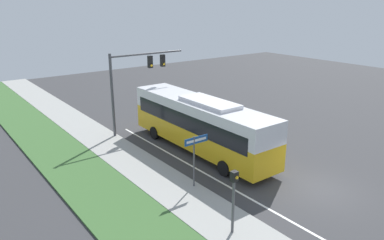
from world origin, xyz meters
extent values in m
plane|color=#38383A|center=(0.00, 0.00, 0.00)|extent=(80.00, 80.00, 0.00)
cube|color=#9E9E99|center=(-6.20, 0.00, 0.06)|extent=(2.80, 80.00, 0.12)
cube|color=silver|center=(-3.60, 0.00, 0.00)|extent=(0.14, 30.00, 0.01)
cube|color=gold|center=(-1.70, 8.04, 1.26)|extent=(2.50, 12.13, 1.64)
cube|color=silver|center=(-1.70, 8.04, 2.75)|extent=(2.50, 12.13, 1.34)
cube|color=black|center=(-1.70, 8.04, 2.29)|extent=(2.54, 11.16, 1.02)
cube|color=silver|center=(-1.70, 7.13, 3.55)|extent=(1.75, 4.25, 0.24)
cylinder|color=black|center=(-2.90, 11.80, 0.46)|extent=(0.28, 0.92, 0.92)
cylinder|color=black|center=(-0.50, 11.80, 0.46)|extent=(0.28, 0.92, 0.92)
cylinder|color=black|center=(-2.90, 4.28, 0.46)|extent=(0.28, 0.92, 0.92)
cylinder|color=black|center=(-0.50, 4.28, 0.46)|extent=(0.28, 0.92, 0.92)
cylinder|color=#4C4C51|center=(-5.05, 13.88, 3.05)|extent=(0.20, 0.20, 6.11)
cylinder|color=#4C4C51|center=(-2.05, 13.88, 5.86)|extent=(5.99, 0.14, 0.14)
cube|color=black|center=(-1.85, 13.88, 5.24)|extent=(0.32, 0.28, 0.90)
sphere|color=yellow|center=(-1.85, 13.70, 4.99)|extent=(0.18, 0.18, 0.18)
cube|color=black|center=(-0.75, 13.88, 5.24)|extent=(0.32, 0.28, 0.90)
sphere|color=yellow|center=(-0.75, 13.70, 4.99)|extent=(0.18, 0.18, 0.18)
cylinder|color=#4C4C51|center=(-6.41, -0.17, 1.48)|extent=(0.12, 0.12, 2.97)
cube|color=black|center=(-6.41, -0.17, 2.75)|extent=(0.28, 0.24, 0.44)
sphere|color=yellow|center=(-6.41, -0.32, 2.75)|extent=(0.14, 0.14, 0.14)
cylinder|color=#4C4C51|center=(-5.18, 4.15, 1.47)|extent=(0.08, 0.08, 2.94)
cube|color=#19478C|center=(-5.03, 4.15, 2.69)|extent=(1.49, 0.03, 0.38)
cube|color=white|center=(-5.03, 4.13, 2.69)|extent=(1.26, 0.01, 0.13)
camera|label=1|loc=(-16.09, -10.14, 9.56)|focal=35.00mm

